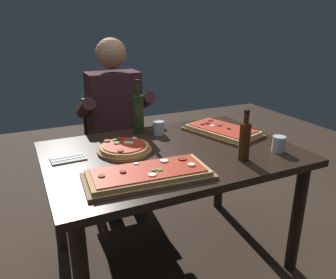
% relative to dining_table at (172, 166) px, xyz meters
% --- Properties ---
extents(ground_plane, '(6.40, 6.40, 0.00)m').
position_rel_dining_table_xyz_m(ground_plane, '(0.00, 0.00, -0.64)').
color(ground_plane, '#38281E').
extents(dining_table, '(1.40, 0.96, 0.74)m').
position_rel_dining_table_xyz_m(dining_table, '(0.00, 0.00, 0.00)').
color(dining_table, black).
rests_on(dining_table, ground_plane).
extents(pizza_rectangular_front, '(0.62, 0.31, 0.05)m').
position_rel_dining_table_xyz_m(pizza_rectangular_front, '(-0.25, -0.27, 0.12)').
color(pizza_rectangular_front, olive).
rests_on(pizza_rectangular_front, dining_table).
extents(pizza_rectangular_left, '(0.42, 0.55, 0.05)m').
position_rel_dining_table_xyz_m(pizza_rectangular_left, '(0.43, 0.13, 0.11)').
color(pizza_rectangular_left, brown).
rests_on(pizza_rectangular_left, dining_table).
extents(pizza_round_far, '(0.31, 0.31, 0.05)m').
position_rel_dining_table_xyz_m(pizza_round_far, '(-0.25, 0.10, 0.12)').
color(pizza_round_far, olive).
rests_on(pizza_round_far, dining_table).
extents(wine_bottle_dark, '(0.06, 0.06, 0.27)m').
position_rel_dining_table_xyz_m(wine_bottle_dark, '(0.29, -0.28, 0.21)').
color(wine_bottle_dark, '#47230F').
rests_on(wine_bottle_dark, dining_table).
extents(oil_bottle_amber, '(0.07, 0.07, 0.35)m').
position_rel_dining_table_xyz_m(oil_bottle_amber, '(-0.06, 0.38, 0.23)').
color(oil_bottle_amber, '#233819').
rests_on(oil_bottle_amber, dining_table).
extents(tumbler_near_camera, '(0.07, 0.07, 0.09)m').
position_rel_dining_table_xyz_m(tumbler_near_camera, '(0.54, -0.27, 0.14)').
color(tumbler_near_camera, silver).
rests_on(tumbler_near_camera, dining_table).
extents(tumbler_far_side, '(0.07, 0.07, 0.09)m').
position_rel_dining_table_xyz_m(tumbler_far_side, '(0.05, 0.29, 0.14)').
color(tumbler_far_side, silver).
rests_on(tumbler_far_side, dining_table).
extents(napkin_cutlery_set, '(0.18, 0.12, 0.01)m').
position_rel_dining_table_xyz_m(napkin_cutlery_set, '(-0.56, 0.12, 0.10)').
color(napkin_cutlery_set, white).
rests_on(napkin_cutlery_set, dining_table).
extents(diner_chair, '(0.44, 0.44, 0.87)m').
position_rel_dining_table_xyz_m(diner_chair, '(-0.10, 0.86, -0.16)').
color(diner_chair, black).
rests_on(diner_chair, ground_plane).
extents(seated_diner, '(0.53, 0.41, 1.33)m').
position_rel_dining_table_xyz_m(seated_diner, '(-0.10, 0.74, 0.10)').
color(seated_diner, '#23232D').
rests_on(seated_diner, ground_plane).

